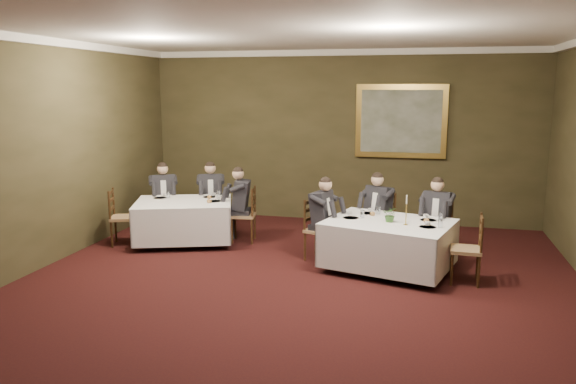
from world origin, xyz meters
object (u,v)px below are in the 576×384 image
at_px(diner_main_backright, 437,228).
at_px(chair_sec_endright, 244,226).
at_px(table_second, 184,218).
at_px(diner_sec_backleft, 164,206).
at_px(chair_main_endleft, 320,242).
at_px(candlestick, 406,214).
at_px(diner_sec_backright, 211,205).
at_px(diner_sec_endright, 243,214).
at_px(table_main, 388,242).
at_px(chair_sec_backright, 212,216).
at_px(centerpiece, 390,214).
at_px(diner_main_backleft, 379,221).
at_px(chair_main_backleft, 379,234).
at_px(diner_main_endleft, 320,229).
at_px(chair_sec_backleft, 164,217).
at_px(chair_main_backright, 436,242).
at_px(painting, 401,121).
at_px(chair_main_endright, 466,263).
at_px(chair_sec_endleft, 123,229).

distance_m(diner_main_backright, chair_sec_endright, 3.38).
height_order(table_second, diner_sec_backleft, diner_sec_backleft).
bearing_deg(chair_main_endleft, diner_sec_backleft, -91.67).
bearing_deg(diner_main_backright, candlestick, 78.29).
height_order(diner_sec_backright, diner_sec_endright, same).
bearing_deg(candlestick, table_main, 148.51).
bearing_deg(chair_sec_backright, centerpiece, 134.06).
relative_size(diner_main_backleft, diner_main_backright, 1.00).
distance_m(chair_main_backleft, diner_main_endleft, 1.17).
bearing_deg(diner_main_backleft, table_main, 131.88).
relative_size(diner_sec_backleft, diner_sec_backright, 1.00).
bearing_deg(diner_main_backleft, chair_sec_backleft, 24.58).
bearing_deg(diner_sec_backright, diner_main_backleft, 148.72).
relative_size(chair_main_backleft, chair_sec_endright, 1.00).
bearing_deg(table_second, chair_sec_backleft, 136.75).
height_order(diner_main_backright, chair_sec_endright, diner_main_backright).
distance_m(chair_main_backleft, diner_sec_backright, 3.35).
height_order(chair_main_backleft, diner_main_backright, diner_main_backright).
xyz_separation_m(chair_main_backright, centerpiece, (-0.70, -0.80, 0.60)).
bearing_deg(diner_sec_backleft, painting, 172.49).
relative_size(table_main, table_second, 1.05).
relative_size(table_main, chair_main_backright, 2.13).
bearing_deg(chair_main_backleft, diner_sec_endright, 29.11).
relative_size(chair_main_backleft, diner_main_backright, 0.74).
bearing_deg(diner_main_backright, diner_main_backleft, -0.01).
xyz_separation_m(table_main, diner_sec_endright, (-2.65, 1.05, 0.06)).
height_order(diner_sec_backright, centerpiece, diner_sec_backright).
bearing_deg(chair_main_endright, painting, 20.71).
height_order(table_main, centerpiece, centerpiece).
height_order(table_second, chair_main_backright, chair_main_backright).
xyz_separation_m(chair_main_backleft, diner_sec_backright, (-3.28, 0.62, 0.23)).
xyz_separation_m(table_main, chair_sec_endleft, (-4.66, 0.35, -0.17)).
xyz_separation_m(table_second, diner_main_backright, (4.37, 0.06, 0.06)).
distance_m(diner_sec_endright, chair_sec_endleft, 2.14).
relative_size(chair_sec_endleft, candlestick, 2.17).
xyz_separation_m(table_second, diner_sec_backright, (0.15, 0.96, 0.06)).
distance_m(table_main, chair_sec_backright, 3.89).
bearing_deg(chair_main_backleft, centerpiece, 132.14).
bearing_deg(table_main, chair_sec_endleft, 175.70).
height_order(chair_main_endleft, diner_sec_backleft, diner_sec_backleft).
bearing_deg(chair_main_endleft, table_main, 90.92).
height_order(diner_main_endleft, chair_sec_backleft, diner_main_endleft).
distance_m(chair_main_backright, chair_sec_backleft, 5.12).
xyz_separation_m(chair_main_endright, centerpiece, (-1.10, 0.28, 0.60)).
relative_size(diner_main_backright, chair_sec_backleft, 1.35).
xyz_separation_m(diner_sec_backleft, diner_sec_backright, (0.86, 0.30, 0.00)).
xyz_separation_m(chair_sec_backleft, candlestick, (4.62, -1.52, 0.65)).
relative_size(diner_sec_backleft, centerpiece, 5.42).
distance_m(chair_main_endleft, candlestick, 1.58).
bearing_deg(chair_sec_endright, chair_main_backright, -104.16).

